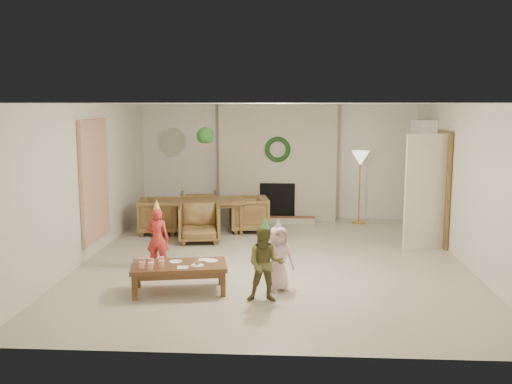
# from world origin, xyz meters

# --- Properties ---
(floor) EXTENTS (7.00, 7.00, 0.00)m
(floor) POSITION_xyz_m (0.00, 0.00, 0.00)
(floor) COLOR #B7B29E
(floor) RESTS_ON ground
(ceiling) EXTENTS (7.00, 7.00, 0.00)m
(ceiling) POSITION_xyz_m (0.00, 0.00, 2.50)
(ceiling) COLOR white
(ceiling) RESTS_ON wall_back
(wall_back) EXTENTS (7.00, 0.00, 7.00)m
(wall_back) POSITION_xyz_m (0.00, 3.50, 1.25)
(wall_back) COLOR silver
(wall_back) RESTS_ON floor
(wall_front) EXTENTS (7.00, 0.00, 7.00)m
(wall_front) POSITION_xyz_m (0.00, -3.50, 1.25)
(wall_front) COLOR silver
(wall_front) RESTS_ON floor
(wall_left) EXTENTS (0.00, 7.00, 7.00)m
(wall_left) POSITION_xyz_m (-3.00, 0.00, 1.25)
(wall_left) COLOR silver
(wall_left) RESTS_ON floor
(wall_right) EXTENTS (0.00, 7.00, 7.00)m
(wall_right) POSITION_xyz_m (3.00, 0.00, 1.25)
(wall_right) COLOR silver
(wall_right) RESTS_ON floor
(fireplace_mass) EXTENTS (2.50, 0.40, 2.50)m
(fireplace_mass) POSITION_xyz_m (0.00, 3.30, 1.25)
(fireplace_mass) COLOR #4D1F14
(fireplace_mass) RESTS_ON floor
(fireplace_hearth) EXTENTS (1.60, 0.30, 0.12)m
(fireplace_hearth) POSITION_xyz_m (0.00, 2.95, 0.06)
(fireplace_hearth) COLOR brown
(fireplace_hearth) RESTS_ON floor
(fireplace_firebox) EXTENTS (0.75, 0.12, 0.75)m
(fireplace_firebox) POSITION_xyz_m (0.00, 3.12, 0.45)
(fireplace_firebox) COLOR black
(fireplace_firebox) RESTS_ON floor
(fireplace_wreath) EXTENTS (0.54, 0.10, 0.54)m
(fireplace_wreath) POSITION_xyz_m (0.00, 3.07, 1.55)
(fireplace_wreath) COLOR #153816
(fireplace_wreath) RESTS_ON fireplace_mass
(floor_lamp_base) EXTENTS (0.29, 0.29, 0.03)m
(floor_lamp_base) POSITION_xyz_m (1.73, 3.00, 0.02)
(floor_lamp_base) COLOR gold
(floor_lamp_base) RESTS_ON floor
(floor_lamp_post) EXTENTS (0.03, 0.03, 1.38)m
(floor_lamp_post) POSITION_xyz_m (1.73, 3.00, 0.72)
(floor_lamp_post) COLOR gold
(floor_lamp_post) RESTS_ON floor
(floor_lamp_shade) EXTENTS (0.37, 0.37, 0.31)m
(floor_lamp_shade) POSITION_xyz_m (1.73, 3.00, 1.38)
(floor_lamp_shade) COLOR beige
(floor_lamp_shade) RESTS_ON floor_lamp_post
(bookshelf_carcass) EXTENTS (0.30, 1.00, 2.20)m
(bookshelf_carcass) POSITION_xyz_m (2.84, 2.30, 1.10)
(bookshelf_carcass) COLOR white
(bookshelf_carcass) RESTS_ON floor
(bookshelf_shelf_a) EXTENTS (0.30, 0.92, 0.03)m
(bookshelf_shelf_a) POSITION_xyz_m (2.82, 2.30, 0.45)
(bookshelf_shelf_a) COLOR white
(bookshelf_shelf_a) RESTS_ON bookshelf_carcass
(bookshelf_shelf_b) EXTENTS (0.30, 0.92, 0.03)m
(bookshelf_shelf_b) POSITION_xyz_m (2.82, 2.30, 0.85)
(bookshelf_shelf_b) COLOR white
(bookshelf_shelf_b) RESTS_ON bookshelf_carcass
(bookshelf_shelf_c) EXTENTS (0.30, 0.92, 0.03)m
(bookshelf_shelf_c) POSITION_xyz_m (2.82, 2.30, 1.25)
(bookshelf_shelf_c) COLOR white
(bookshelf_shelf_c) RESTS_ON bookshelf_carcass
(bookshelf_shelf_d) EXTENTS (0.30, 0.92, 0.03)m
(bookshelf_shelf_d) POSITION_xyz_m (2.82, 2.30, 1.65)
(bookshelf_shelf_d) COLOR white
(bookshelf_shelf_d) RESTS_ON bookshelf_carcass
(books_row_lower) EXTENTS (0.20, 0.40, 0.24)m
(books_row_lower) POSITION_xyz_m (2.80, 2.15, 0.59)
(books_row_lower) COLOR #AB1F2B
(books_row_lower) RESTS_ON bookshelf_shelf_a
(books_row_mid) EXTENTS (0.20, 0.44, 0.24)m
(books_row_mid) POSITION_xyz_m (2.80, 2.35, 0.99)
(books_row_mid) COLOR teal
(books_row_mid) RESTS_ON bookshelf_shelf_b
(books_row_upper) EXTENTS (0.20, 0.36, 0.22)m
(books_row_upper) POSITION_xyz_m (2.80, 2.20, 1.38)
(books_row_upper) COLOR gold
(books_row_upper) RESTS_ON bookshelf_shelf_c
(door_frame) EXTENTS (0.05, 0.86, 2.04)m
(door_frame) POSITION_xyz_m (2.96, 1.20, 1.02)
(door_frame) COLOR brown
(door_frame) RESTS_ON floor
(door_leaf) EXTENTS (0.77, 0.32, 2.00)m
(door_leaf) POSITION_xyz_m (2.58, 0.82, 1.00)
(door_leaf) COLOR beige
(door_leaf) RESTS_ON floor
(curtain_panel) EXTENTS (0.06, 1.20, 2.00)m
(curtain_panel) POSITION_xyz_m (-2.96, 0.20, 1.25)
(curtain_panel) COLOR beige
(curtain_panel) RESTS_ON wall_left
(dining_table) EXTENTS (1.92, 1.27, 0.63)m
(dining_table) POSITION_xyz_m (-1.51, 1.93, 0.31)
(dining_table) COLOR brown
(dining_table) RESTS_ON floor
(dining_chair_near) EXTENTS (0.85, 0.87, 0.69)m
(dining_chair_near) POSITION_xyz_m (-1.38, 1.16, 0.35)
(dining_chair_near) COLOR brown
(dining_chair_near) RESTS_ON floor
(dining_chair_far) EXTENTS (0.85, 0.87, 0.69)m
(dining_chair_far) POSITION_xyz_m (-1.64, 2.70, 0.35)
(dining_chair_far) COLOR brown
(dining_chair_far) RESTS_ON floor
(dining_chair_left) EXTENTS (0.87, 0.85, 0.69)m
(dining_chair_left) POSITION_xyz_m (-2.28, 1.80, 0.35)
(dining_chair_left) COLOR brown
(dining_chair_left) RESTS_ON floor
(dining_chair_right) EXTENTS (0.87, 0.85, 0.69)m
(dining_chair_right) POSITION_xyz_m (-0.55, 2.09, 0.35)
(dining_chair_right) COLOR brown
(dining_chair_right) RESTS_ON floor
(hanging_plant_cord) EXTENTS (0.01, 0.01, 0.70)m
(hanging_plant_cord) POSITION_xyz_m (-1.30, 1.50, 2.15)
(hanging_plant_cord) COLOR tan
(hanging_plant_cord) RESTS_ON ceiling
(hanging_plant_pot) EXTENTS (0.16, 0.16, 0.12)m
(hanging_plant_pot) POSITION_xyz_m (-1.30, 1.50, 1.80)
(hanging_plant_pot) COLOR #B06238
(hanging_plant_pot) RESTS_ON hanging_plant_cord
(hanging_plant_foliage) EXTENTS (0.32, 0.32, 0.32)m
(hanging_plant_foliage) POSITION_xyz_m (-1.30, 1.50, 1.92)
(hanging_plant_foliage) COLOR #1B4D19
(hanging_plant_foliage) RESTS_ON hanging_plant_pot
(coffee_table_top) EXTENTS (1.34, 0.84, 0.06)m
(coffee_table_top) POSITION_xyz_m (-1.21, -1.64, 0.36)
(coffee_table_top) COLOR brown
(coffee_table_top) RESTS_ON floor
(coffee_table_apron) EXTENTS (1.23, 0.73, 0.08)m
(coffee_table_apron) POSITION_xyz_m (-1.21, -1.64, 0.29)
(coffee_table_apron) COLOR brown
(coffee_table_apron) RESTS_ON floor
(coffee_leg_fl) EXTENTS (0.08, 0.08, 0.33)m
(coffee_leg_fl) POSITION_xyz_m (-1.72, -1.99, 0.16)
(coffee_leg_fl) COLOR brown
(coffee_leg_fl) RESTS_ON floor
(coffee_leg_fr) EXTENTS (0.08, 0.08, 0.33)m
(coffee_leg_fr) POSITION_xyz_m (-0.60, -1.79, 0.16)
(coffee_leg_fr) COLOR brown
(coffee_leg_fr) RESTS_ON floor
(coffee_leg_bl) EXTENTS (0.08, 0.08, 0.33)m
(coffee_leg_bl) POSITION_xyz_m (-1.81, -1.49, 0.16)
(coffee_leg_bl) COLOR brown
(coffee_leg_bl) RESTS_ON floor
(coffee_leg_br) EXTENTS (0.08, 0.08, 0.33)m
(coffee_leg_br) POSITION_xyz_m (-0.69, -1.28, 0.16)
(coffee_leg_br) COLOR brown
(coffee_leg_br) RESTS_ON floor
(cup_a) EXTENTS (0.08, 0.08, 0.09)m
(cup_a) POSITION_xyz_m (-1.65, -1.86, 0.43)
(cup_a) COLOR white
(cup_a) RESTS_ON coffee_table_top
(cup_b) EXTENTS (0.08, 0.08, 0.09)m
(cup_b) POSITION_xyz_m (-1.69, -1.67, 0.43)
(cup_b) COLOR white
(cup_b) RESTS_ON coffee_table_top
(cup_c) EXTENTS (0.08, 0.08, 0.09)m
(cup_c) POSITION_xyz_m (-1.53, -1.89, 0.43)
(cup_c) COLOR white
(cup_c) RESTS_ON coffee_table_top
(cup_d) EXTENTS (0.08, 0.08, 0.09)m
(cup_d) POSITION_xyz_m (-1.57, -1.70, 0.43)
(cup_d) COLOR white
(cup_d) RESTS_ON coffee_table_top
(cup_e) EXTENTS (0.08, 0.08, 0.09)m
(cup_e) POSITION_xyz_m (-1.41, -1.79, 0.43)
(cup_e) COLOR white
(cup_e) RESTS_ON coffee_table_top
(cup_f) EXTENTS (0.08, 0.08, 0.09)m
(cup_f) POSITION_xyz_m (-1.45, -1.60, 0.43)
(cup_f) COLOR white
(cup_f) RESTS_ON coffee_table_top
(plate_a) EXTENTS (0.20, 0.20, 0.01)m
(plate_a) POSITION_xyz_m (-1.28, -1.53, 0.39)
(plate_a) COLOR white
(plate_a) RESTS_ON coffee_table_top
(plate_b) EXTENTS (0.20, 0.20, 0.01)m
(plate_b) POSITION_xyz_m (-0.95, -1.69, 0.39)
(plate_b) COLOR white
(plate_b) RESTS_ON coffee_table_top
(plate_c) EXTENTS (0.20, 0.20, 0.01)m
(plate_c) POSITION_xyz_m (-0.80, -1.46, 0.39)
(plate_c) COLOR white
(plate_c) RESTS_ON coffee_table_top
(food_scoop) EXTENTS (0.08, 0.08, 0.07)m
(food_scoop) POSITION_xyz_m (-0.95, -1.69, 0.43)
(food_scoop) COLOR tan
(food_scoop) RESTS_ON plate_b
(napkin_left) EXTENTS (0.17, 0.17, 0.01)m
(napkin_left) POSITION_xyz_m (-1.13, -1.80, 0.39)
(napkin_left) COLOR #EAACBD
(napkin_left) RESTS_ON coffee_table_top
(napkin_right) EXTENTS (0.17, 0.17, 0.01)m
(napkin_right) POSITION_xyz_m (-0.91, -1.41, 0.39)
(napkin_right) COLOR #EAACBD
(napkin_right) RESTS_ON coffee_table_top
(child_red) EXTENTS (0.35, 0.24, 0.95)m
(child_red) POSITION_xyz_m (-1.74, -0.61, 0.48)
(child_red) COLOR red
(child_red) RESTS_ON floor
(party_hat_red) EXTENTS (0.17, 0.17, 0.18)m
(party_hat_red) POSITION_xyz_m (-1.74, -0.61, 0.99)
(party_hat_red) COLOR #F4FA53
(party_hat_red) RESTS_ON child_red
(child_plaid) EXTENTS (0.48, 0.37, 0.98)m
(child_plaid) POSITION_xyz_m (-0.04, -1.93, 0.49)
(child_plaid) COLOR brown
(child_plaid) RESTS_ON floor
(party_hat_plaid) EXTENTS (0.15, 0.15, 0.16)m
(party_hat_plaid) POSITION_xyz_m (-0.04, -1.93, 1.02)
(party_hat_plaid) COLOR #49AA57
(party_hat_plaid) RESTS_ON child_plaid
(child_pink) EXTENTS (0.51, 0.45, 0.88)m
(child_pink) POSITION_xyz_m (0.11, -1.48, 0.44)
(child_pink) COLOR beige
(child_pink) RESTS_ON floor
(party_hat_pink) EXTENTS (0.14, 0.14, 0.16)m
(party_hat_pink) POSITION_xyz_m (0.11, -1.48, 0.92)
(party_hat_pink) COLOR silver
(party_hat_pink) RESTS_ON child_pink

